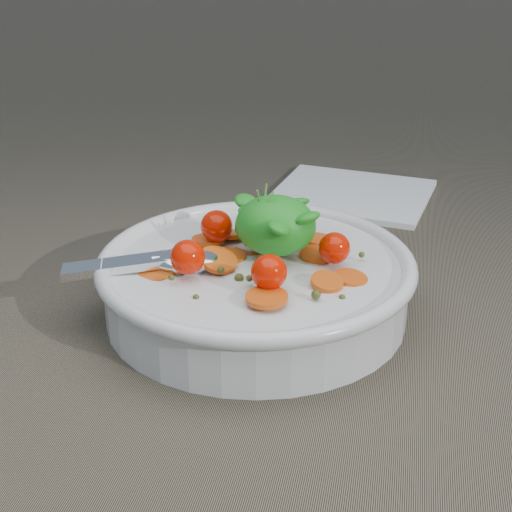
# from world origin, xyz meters

# --- Properties ---
(ground) EXTENTS (6.00, 6.00, 0.00)m
(ground) POSITION_xyz_m (0.00, 0.00, 0.00)
(ground) COLOR #6C624D
(ground) RESTS_ON ground
(bowl) EXTENTS (0.26, 0.24, 0.10)m
(bowl) POSITION_xyz_m (0.03, -0.02, 0.03)
(bowl) COLOR silver
(bowl) RESTS_ON ground
(napkin) EXTENTS (0.18, 0.16, 0.01)m
(napkin) POSITION_xyz_m (0.08, 0.25, 0.00)
(napkin) COLOR white
(napkin) RESTS_ON ground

